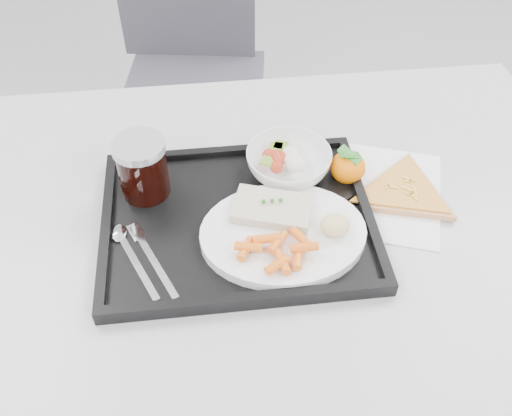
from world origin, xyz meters
name	(u,v)px	position (x,y,z in m)	size (l,w,h in m)	color
table	(265,235)	(0.00, 0.30, 0.68)	(1.20, 0.80, 0.75)	#AAAAAC
chair	(191,52)	(-0.12, 1.18, 0.54)	(0.48, 0.48, 0.93)	#37373E
tray	(238,221)	(-0.05, 0.27, 0.76)	(0.45, 0.35, 0.03)	black
dinner_plate	(283,234)	(0.02, 0.22, 0.77)	(0.27, 0.27, 0.02)	white
fish_fillet	(272,208)	(0.01, 0.26, 0.79)	(0.15, 0.11, 0.02)	beige
bread_roll	(335,225)	(0.10, 0.21, 0.80)	(0.06, 0.05, 0.03)	tan
salad_bowl	(289,163)	(0.05, 0.38, 0.79)	(0.15, 0.15, 0.05)	white
cola_glass	(142,167)	(-0.20, 0.36, 0.82)	(0.09, 0.09, 0.11)	black
cutlery	(136,251)	(-0.22, 0.22, 0.77)	(0.12, 0.16, 0.01)	silver
napkin	(369,190)	(0.19, 0.33, 0.75)	(0.32, 0.31, 0.00)	white
tangerine	(348,167)	(0.15, 0.35, 0.79)	(0.08, 0.08, 0.07)	orange
pizza_slice	(402,192)	(0.24, 0.31, 0.76)	(0.27, 0.27, 0.02)	tan
carrot_pile	(278,249)	(0.00, 0.17, 0.80)	(0.13, 0.09, 0.02)	orange
salad_contents	(286,160)	(0.05, 0.37, 0.80)	(0.08, 0.08, 0.03)	#A92F16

